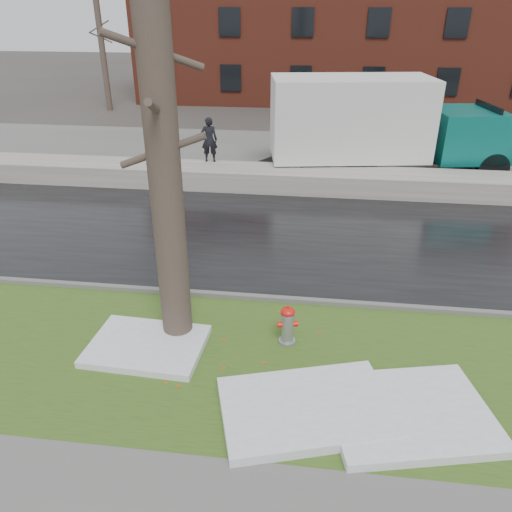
# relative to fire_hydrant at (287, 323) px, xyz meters

# --- Properties ---
(ground) EXTENTS (120.00, 120.00, 0.00)m
(ground) POSITION_rel_fire_hydrant_xyz_m (-0.79, 0.53, -0.49)
(ground) COLOR #47423D
(ground) RESTS_ON ground
(verge) EXTENTS (60.00, 4.50, 0.04)m
(verge) POSITION_rel_fire_hydrant_xyz_m (-0.79, -0.72, -0.47)
(verge) COLOR #31501A
(verge) RESTS_ON ground
(road) EXTENTS (60.00, 7.00, 0.03)m
(road) POSITION_rel_fire_hydrant_xyz_m (-0.79, 5.03, -0.48)
(road) COLOR black
(road) RESTS_ON ground
(parking_lot) EXTENTS (60.00, 9.00, 0.03)m
(parking_lot) POSITION_rel_fire_hydrant_xyz_m (-0.79, 13.53, -0.48)
(parking_lot) COLOR slate
(parking_lot) RESTS_ON ground
(curb) EXTENTS (60.00, 0.15, 0.14)m
(curb) POSITION_rel_fire_hydrant_xyz_m (-0.79, 1.53, -0.42)
(curb) COLOR slate
(curb) RESTS_ON ground
(snowbank) EXTENTS (60.00, 1.60, 0.75)m
(snowbank) POSITION_rel_fire_hydrant_xyz_m (-0.79, 9.23, -0.12)
(snowbank) COLOR #B0AAA1
(snowbank) RESTS_ON ground
(brick_building) EXTENTS (26.00, 12.00, 10.00)m
(brick_building) POSITION_rel_fire_hydrant_xyz_m (1.21, 30.53, 4.51)
(brick_building) COLOR maroon
(brick_building) RESTS_ON ground
(bg_tree_left) EXTENTS (1.40, 1.62, 6.50)m
(bg_tree_left) POSITION_rel_fire_hydrant_xyz_m (-12.79, 22.53, 2.84)
(bg_tree_left) COLOR brown
(bg_tree_left) RESTS_ON ground
(bg_tree_center) EXTENTS (1.40, 1.62, 6.50)m
(bg_tree_center) POSITION_rel_fire_hydrant_xyz_m (-6.79, 26.53, 2.84)
(bg_tree_center) COLOR brown
(bg_tree_center) RESTS_ON ground
(fire_hydrant) EXTENTS (0.42, 0.38, 0.85)m
(fire_hydrant) POSITION_rel_fire_hydrant_xyz_m (0.00, 0.00, 0.00)
(fire_hydrant) COLOR gray
(fire_hydrant) RESTS_ON verge
(tree) EXTENTS (1.54, 1.83, 7.41)m
(tree) POSITION_rel_fire_hydrant_xyz_m (-2.23, 0.02, 3.28)
(tree) COLOR brown
(tree) RESTS_ON verge
(box_truck) EXTENTS (11.23, 4.02, 3.70)m
(box_truck) POSITION_rel_fire_hydrant_xyz_m (2.63, 11.26, 1.46)
(box_truck) COLOR black
(box_truck) RESTS_ON ground
(worker) EXTENTS (0.64, 0.46, 1.64)m
(worker) POSITION_rel_fire_hydrant_xyz_m (-3.64, 9.83, 1.08)
(worker) COLOR black
(worker) RESTS_ON snowbank
(snow_patch_near) EXTENTS (2.98, 2.54, 0.16)m
(snow_patch_near) POSITION_rel_fire_hydrant_xyz_m (2.13, -1.74, -0.37)
(snow_patch_near) COLOR white
(snow_patch_near) RESTS_ON verge
(snow_patch_far) EXTENTS (2.27, 1.70, 0.14)m
(snow_patch_far) POSITION_rel_fire_hydrant_xyz_m (-2.71, -0.56, -0.38)
(snow_patch_far) COLOR white
(snow_patch_far) RESTS_ON verge
(snow_patch_side) EXTENTS (3.20, 2.54, 0.18)m
(snow_patch_side) POSITION_rel_fire_hydrant_xyz_m (0.47, -1.87, -0.36)
(snow_patch_side) COLOR white
(snow_patch_side) RESTS_ON verge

